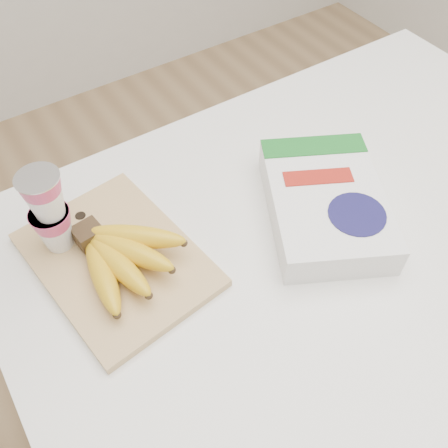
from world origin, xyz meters
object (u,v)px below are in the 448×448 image
object	(u,v)px
table	(304,333)
yogurt_stack	(49,210)
cutting_board	(117,259)
cereal_box	(325,203)
bananas	(120,255)

from	to	relation	value
table	yogurt_stack	distance (m)	0.78
cutting_board	cereal_box	size ratio (longest dim) A/B	0.93
cutting_board	yogurt_stack	world-z (taller)	yogurt_stack
table	cutting_board	bearing A→B (deg)	161.07
table	cutting_board	xyz separation A→B (m)	(-0.40, 0.14, 0.49)
yogurt_stack	table	bearing A→B (deg)	-25.02
yogurt_stack	cereal_box	xyz separation A→B (m)	(0.45, -0.20, -0.07)
bananas	cereal_box	bearing A→B (deg)	-13.71
table	cereal_box	size ratio (longest dim) A/B	3.46
cereal_box	yogurt_stack	bearing A→B (deg)	-175.97
table	yogurt_stack	world-z (taller)	yogurt_stack
yogurt_stack	cereal_box	distance (m)	0.50
table	cereal_box	bearing A→B (deg)	121.67
table	bananas	xyz separation A→B (m)	(-0.40, 0.11, 0.52)
cutting_board	yogurt_stack	distance (m)	0.15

